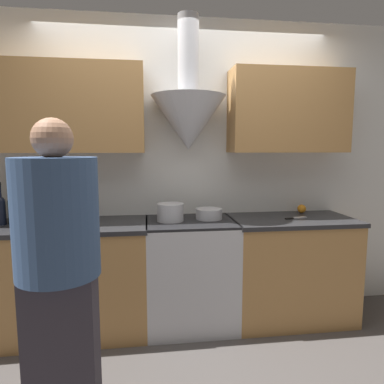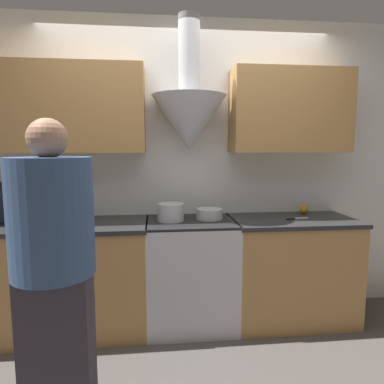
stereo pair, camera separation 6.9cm
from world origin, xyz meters
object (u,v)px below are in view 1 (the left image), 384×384
wine_bottle_7 (50,206)px  stock_pot (170,212)px  orange_fruit (302,209)px  wine_bottle_6 (38,207)px  wine_bottle_5 (27,206)px  wine_bottle_4 (13,208)px  stove_range (190,272)px  mixing_bowl (209,214)px  wine_bottle_3 (0,209)px  person_foreground_left (59,278)px

wine_bottle_7 → stock_pot: bearing=-2.0°
orange_fruit → wine_bottle_6: bearing=-176.3°
wine_bottle_5 → orange_fruit: size_ratio=4.35×
wine_bottle_4 → stock_pot: wine_bottle_4 is taller
wine_bottle_7 → orange_fruit: 2.18m
wine_bottle_4 → wine_bottle_5: (0.10, 0.01, 0.02)m
stove_range → mixing_bowl: mixing_bowl is taller
wine_bottle_7 → wine_bottle_5: bearing=177.5°
stove_range → orange_fruit: (1.06, 0.20, 0.48)m
stove_range → wine_bottle_3: size_ratio=2.70×
stock_pot → person_foreground_left: bearing=-117.5°
stove_range → wine_bottle_3: bearing=178.4°
wine_bottle_3 → person_foreground_left: (0.72, -1.18, -0.14)m
wine_bottle_7 → person_foreground_left: 1.24m
mixing_bowl → person_foreground_left: size_ratio=0.14×
stove_range → wine_bottle_3: wine_bottle_3 is taller
wine_bottle_3 → mixing_bowl: (1.64, 0.01, -0.08)m
wine_bottle_7 → mixing_bowl: bearing=0.5°
stove_range → wine_bottle_4: size_ratio=2.89×
wine_bottle_7 → orange_fruit: bearing=4.2°
wine_bottle_5 → wine_bottle_7: size_ratio=1.00×
wine_bottle_6 → orange_fruit: wine_bottle_6 is taller
stove_range → stock_pot: (-0.16, 0.01, 0.52)m
orange_fruit → person_foreground_left: bearing=-143.6°
stock_pot → person_foreground_left: 1.30m
mixing_bowl → wine_bottle_4: bearing=-179.6°
person_foreground_left → wine_bottle_5: bearing=113.7°
wine_bottle_3 → orange_fruit: wine_bottle_3 is taller
wine_bottle_4 → wine_bottle_6: size_ratio=0.92×
wine_bottle_6 → wine_bottle_5: bearing=-175.4°
wine_bottle_6 → stock_pot: wine_bottle_6 is taller
wine_bottle_4 → wine_bottle_7: 0.27m
wine_bottle_5 → mixing_bowl: 1.45m
mixing_bowl → orange_fruit: bearing=9.5°
stock_pot → mixing_bowl: size_ratio=0.97×
wine_bottle_6 → person_foreground_left: 1.28m
wine_bottle_7 → wine_bottle_4: bearing=179.8°
stock_pot → orange_fruit: (1.22, 0.19, -0.03)m
wine_bottle_4 → wine_bottle_5: wine_bottle_5 is taller
mixing_bowl → wine_bottle_7: bearing=-179.5°
mixing_bowl → wine_bottle_5: bearing=-179.8°
stove_range → orange_fruit: size_ratio=11.46×
wine_bottle_4 → person_foreground_left: size_ratio=0.19×
wine_bottle_7 → orange_fruit: size_ratio=4.36×
wine_bottle_3 → wine_bottle_7: (0.37, -0.00, 0.01)m
stove_range → stock_pot: stock_pot is taller
orange_fruit → person_foreground_left: 2.26m
wine_bottle_3 → mixing_bowl: 1.65m
stove_range → mixing_bowl: bearing=16.9°
orange_fruit → wine_bottle_3: bearing=-176.4°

